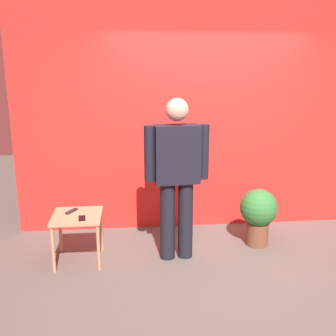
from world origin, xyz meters
TOP-DOWN VIEW (x-y plane):
  - ground_plane at (0.00, 0.00)m, footprint 12.00×12.00m
  - back_wall_red at (0.00, 1.36)m, footprint 4.74×0.12m
  - standing_person at (-0.45, 0.42)m, footprint 0.70×0.27m
  - side_table at (-1.52, 0.44)m, footprint 0.52×0.52m
  - cell_phone at (-1.45, 0.32)m, footprint 0.09×0.15m
  - tv_remote at (-1.59, 0.53)m, footprint 0.13×0.17m
  - potted_plant at (0.55, 0.64)m, footprint 0.44×0.44m

SIDE VIEW (x-z plane):
  - ground_plane at x=0.00m, z-range 0.00..0.00m
  - potted_plant at x=0.55m, z-range 0.06..0.75m
  - side_table at x=-1.52m, z-range 0.19..0.72m
  - cell_phone at x=-1.45m, z-range 0.54..0.55m
  - tv_remote at x=-1.59m, z-range 0.54..0.56m
  - standing_person at x=-0.45m, z-range 0.11..1.87m
  - back_wall_red at x=0.00m, z-range 0.00..2.87m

